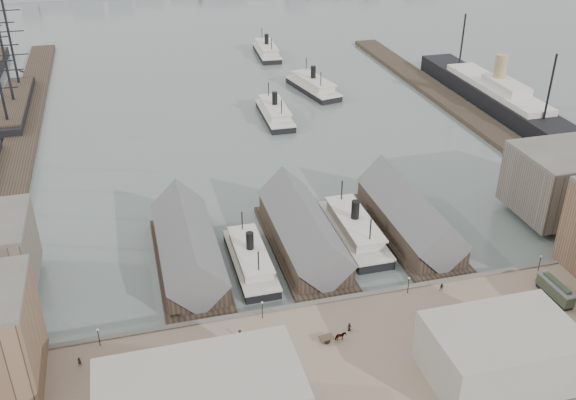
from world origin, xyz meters
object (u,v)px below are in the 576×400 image
object	(u,v)px
horse_cart_right	(480,347)
tram	(555,291)
horse_cart_left	(135,384)
ocean_steamer	(496,96)
horse_cart_center	(337,337)
ferry_docked_west	(250,259)

from	to	relation	value
horse_cart_right	tram	bearing A→B (deg)	-50.21
horse_cart_right	horse_cart_left	bearing A→B (deg)	99.13
tram	horse_cart_right	distance (m)	24.27
ocean_steamer	horse_cart_right	xyz separation A→B (m)	(-71.57, -114.15, -1.24)
tram	horse_cart_center	distance (m)	45.98
tram	horse_cart_center	world-z (taller)	tram
ferry_docked_west	tram	xyz separation A→B (m)	(55.56, -29.12, 1.56)
ferry_docked_west	ocean_steamer	xyz separation A→B (m)	(105.00, 75.11, 1.87)
ocean_steamer	horse_cart_left	bearing A→B (deg)	-140.77
tram	horse_cart_center	xyz separation A→B (m)	(-45.96, -0.82, -0.89)
ferry_docked_west	horse_cart_center	bearing A→B (deg)	-72.23
tram	horse_cart_right	bearing A→B (deg)	-157.90
ocean_steamer	horse_cart_center	xyz separation A→B (m)	(-95.40, -105.05, -1.19)
tram	horse_cart_right	size ratio (longest dim) A/B	1.99
horse_cart_left	horse_cart_center	world-z (taller)	horse_cart_center
horse_cart_left	ocean_steamer	bearing A→B (deg)	-13.89
horse_cart_left	tram	bearing A→B (deg)	-50.95
ocean_steamer	ferry_docked_west	bearing A→B (deg)	-144.42
ocean_steamer	horse_cart_right	distance (m)	134.74
horse_cart_center	horse_cart_right	bearing A→B (deg)	-116.31
tram	horse_cart_center	size ratio (longest dim) A/B	1.92
horse_cart_left	horse_cart_center	size ratio (longest dim) A/B	0.91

